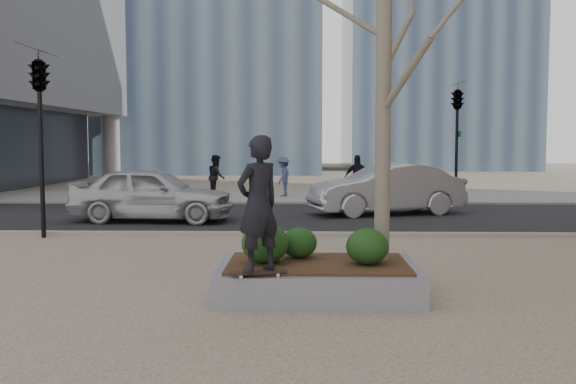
{
  "coord_description": "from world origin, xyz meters",
  "views": [
    {
      "loc": [
        0.79,
        -9.59,
        2.31
      ],
      "look_at": [
        0.5,
        2.0,
        1.4
      ],
      "focal_mm": 40.0,
      "sensor_mm": 36.0,
      "label": 1
    }
  ],
  "objects_px": {
    "planter": "(318,279)",
    "police_car": "(152,194)",
    "skateboard": "(258,274)",
    "skateboarder": "(258,204)"
  },
  "relations": [
    {
      "from": "planter",
      "to": "police_car",
      "type": "distance_m",
      "value": 9.86
    },
    {
      "from": "skateboard",
      "to": "police_car",
      "type": "xyz_separation_m",
      "value": [
        -3.75,
        9.58,
        0.32
      ]
    },
    {
      "from": "skateboarder",
      "to": "police_car",
      "type": "height_order",
      "value": "skateboarder"
    },
    {
      "from": "planter",
      "to": "skateboarder",
      "type": "height_order",
      "value": "skateboarder"
    },
    {
      "from": "planter",
      "to": "police_car",
      "type": "bearing_deg",
      "value": 117.78
    },
    {
      "from": "skateboarder",
      "to": "police_car",
      "type": "xyz_separation_m",
      "value": [
        -3.75,
        9.58,
        -0.65
      ]
    },
    {
      "from": "skateboard",
      "to": "police_car",
      "type": "height_order",
      "value": "police_car"
    },
    {
      "from": "planter",
      "to": "police_car",
      "type": "relative_size",
      "value": 0.65
    },
    {
      "from": "planter",
      "to": "skateboarder",
      "type": "xyz_separation_m",
      "value": [
        -0.84,
        -0.88,
        1.24
      ]
    },
    {
      "from": "planter",
      "to": "skateboarder",
      "type": "relative_size",
      "value": 1.6
    }
  ]
}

